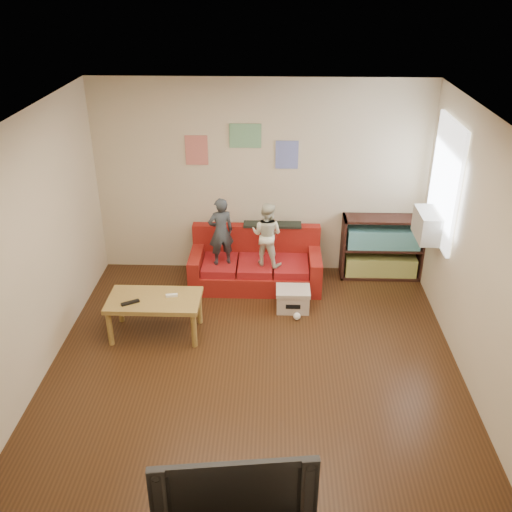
{
  "coord_description": "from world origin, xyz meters",
  "views": [
    {
      "loc": [
        0.2,
        -4.85,
        3.95
      ],
      "look_at": [
        0.0,
        0.8,
        1.05
      ],
      "focal_mm": 40.0,
      "sensor_mm": 36.0,
      "label": 1
    }
  ],
  "objects_px": {
    "sofa": "(256,265)",
    "child_b": "(267,234)",
    "file_box": "(293,299)",
    "television": "(234,485)",
    "coffee_table": "(155,303)",
    "child_a": "(221,232)",
    "bookshelf": "(382,250)"
  },
  "relations": [
    {
      "from": "sofa",
      "to": "child_b",
      "type": "height_order",
      "value": "child_b"
    },
    {
      "from": "file_box",
      "to": "television",
      "type": "distance_m",
      "value": 3.52
    },
    {
      "from": "sofa",
      "to": "coffee_table",
      "type": "relative_size",
      "value": 1.63
    },
    {
      "from": "child_a",
      "to": "file_box",
      "type": "distance_m",
      "value": 1.29
    },
    {
      "from": "child_a",
      "to": "coffee_table",
      "type": "distance_m",
      "value": 1.38
    },
    {
      "from": "coffee_table",
      "to": "file_box",
      "type": "xyz_separation_m",
      "value": [
        1.64,
        0.59,
        -0.27
      ]
    },
    {
      "from": "sofa",
      "to": "child_a",
      "type": "distance_m",
      "value": 0.75
    },
    {
      "from": "bookshelf",
      "to": "file_box",
      "type": "xyz_separation_m",
      "value": [
        -1.25,
        -0.93,
        -0.25
      ]
    },
    {
      "from": "sofa",
      "to": "child_a",
      "type": "height_order",
      "value": "child_a"
    },
    {
      "from": "coffee_table",
      "to": "file_box",
      "type": "relative_size",
      "value": 2.51
    },
    {
      "from": "child_b",
      "to": "coffee_table",
      "type": "height_order",
      "value": "child_b"
    },
    {
      "from": "child_a",
      "to": "coffee_table",
      "type": "relative_size",
      "value": 0.86
    },
    {
      "from": "child_a",
      "to": "sofa",
      "type": "bearing_deg",
      "value": 179.64
    },
    {
      "from": "child_a",
      "to": "child_b",
      "type": "height_order",
      "value": "child_a"
    },
    {
      "from": "sofa",
      "to": "child_b",
      "type": "relative_size",
      "value": 2.03
    },
    {
      "from": "file_box",
      "to": "child_b",
      "type": "bearing_deg",
      "value": 123.15
    },
    {
      "from": "sofa",
      "to": "file_box",
      "type": "relative_size",
      "value": 4.11
    },
    {
      "from": "sofa",
      "to": "child_a",
      "type": "relative_size",
      "value": 1.9
    },
    {
      "from": "bookshelf",
      "to": "coffee_table",
      "type": "bearing_deg",
      "value": -152.17
    },
    {
      "from": "child_a",
      "to": "television",
      "type": "distance_m",
      "value": 3.99
    },
    {
      "from": "child_b",
      "to": "file_box",
      "type": "height_order",
      "value": "child_b"
    },
    {
      "from": "bookshelf",
      "to": "child_b",
      "type": "bearing_deg",
      "value": -165.95
    },
    {
      "from": "television",
      "to": "child_b",
      "type": "bearing_deg",
      "value": 80.77
    },
    {
      "from": "child_b",
      "to": "file_box",
      "type": "relative_size",
      "value": 2.02
    },
    {
      "from": "child_b",
      "to": "child_a",
      "type": "bearing_deg",
      "value": 21.43
    },
    {
      "from": "file_box",
      "to": "bookshelf",
      "type": "bearing_deg",
      "value": 36.74
    },
    {
      "from": "coffee_table",
      "to": "child_a",
      "type": "bearing_deg",
      "value": 58.49
    },
    {
      "from": "child_b",
      "to": "coffee_table",
      "type": "relative_size",
      "value": 0.8
    },
    {
      "from": "child_b",
      "to": "television",
      "type": "height_order",
      "value": "child_b"
    },
    {
      "from": "sofa",
      "to": "television",
      "type": "bearing_deg",
      "value": -90.1
    },
    {
      "from": "coffee_table",
      "to": "television",
      "type": "xyz_separation_m",
      "value": [
        1.13,
        -2.84,
        0.31
      ]
    },
    {
      "from": "child_a",
      "to": "bookshelf",
      "type": "bearing_deg",
      "value": 170.41
    }
  ]
}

